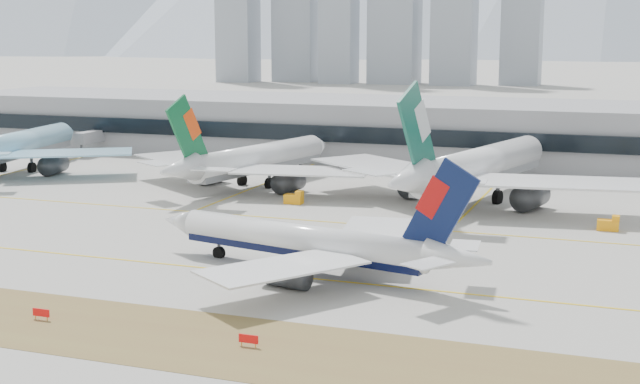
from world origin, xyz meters
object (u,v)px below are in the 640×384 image
at_px(terminal, 440,130).
at_px(widebody_cathay, 475,168).
at_px(widebody_korean, 13,147).
at_px(widebody_eva, 253,161).
at_px(taxiing_airliner, 313,243).

bearing_deg(terminal, widebody_cathay, -71.12).
bearing_deg(widebody_korean, widebody_eva, -98.92).
relative_size(widebody_eva, widebody_cathay, 0.86).
distance_m(widebody_eva, terminal, 63.22).
distance_m(taxiing_airliner, widebody_eva, 70.70).
height_order(taxiing_airliner, widebody_eva, widebody_eva).
bearing_deg(widebody_korean, terminal, -66.67).
height_order(widebody_korean, widebody_eva, widebody_korean).
bearing_deg(taxiing_airliner, widebody_eva, -46.63).
height_order(widebody_eva, widebody_cathay, widebody_cathay).
xyz_separation_m(taxiing_airliner, terminal, (-8.44, 117.39, 3.24)).
relative_size(widebody_eva, terminal, 0.21).
relative_size(widebody_cathay, terminal, 0.24).
bearing_deg(widebody_eva, widebody_cathay, -78.73).
bearing_deg(widebody_eva, terminal, -13.78).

